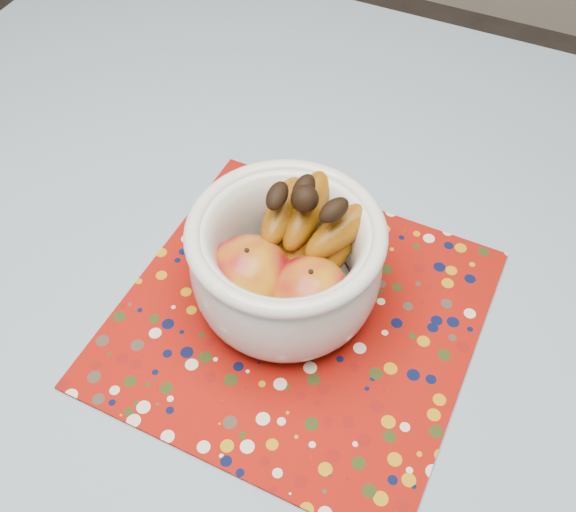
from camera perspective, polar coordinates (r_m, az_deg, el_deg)
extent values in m
cube|color=brown|center=(0.78, -3.56, -6.39)|extent=(1.20, 1.20, 0.04)
cylinder|color=brown|center=(1.56, -11.45, 8.47)|extent=(0.06, 0.06, 0.71)
cube|color=slate|center=(0.76, -3.65, -5.38)|extent=(1.32, 1.32, 0.01)
cube|color=maroon|center=(0.75, 0.84, -5.15)|extent=(0.38, 0.38, 0.00)
cylinder|color=silver|center=(0.76, -0.16, -3.41)|extent=(0.10, 0.10, 0.01)
cylinder|color=silver|center=(0.75, -0.16, -2.96)|extent=(0.15, 0.15, 0.01)
torus|color=silver|center=(0.67, -0.18, 2.00)|extent=(0.21, 0.21, 0.02)
ellipsoid|color=maroon|center=(0.71, -3.35, -1.62)|extent=(0.09, 0.09, 0.08)
ellipsoid|color=maroon|center=(0.70, 1.86, -3.29)|extent=(0.09, 0.09, 0.08)
sphere|color=black|center=(0.68, 1.43, 4.89)|extent=(0.03, 0.03, 0.03)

